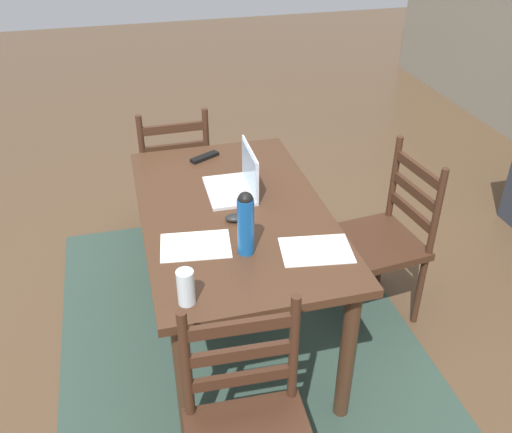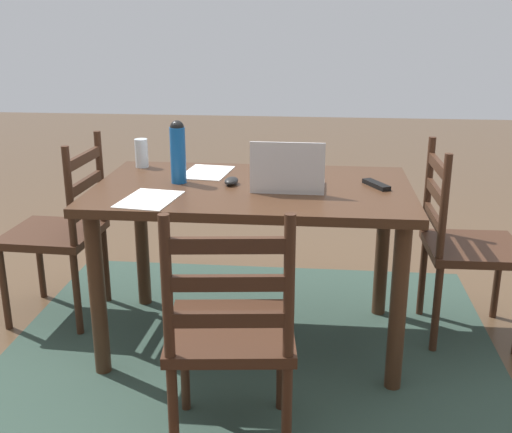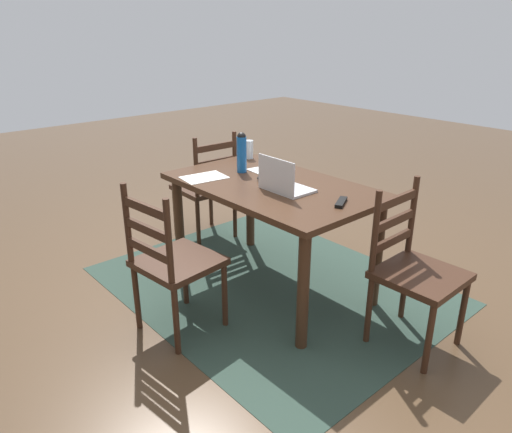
{
  "view_description": "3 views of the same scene",
  "coord_description": "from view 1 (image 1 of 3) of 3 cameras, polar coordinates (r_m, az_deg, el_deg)",
  "views": [
    {
      "loc": [
        2.19,
        -0.45,
        2.16
      ],
      "look_at": [
        -0.03,
        0.12,
        0.7
      ],
      "focal_mm": 39.27,
      "sensor_mm": 36.0,
      "label": 1
    },
    {
      "loc": [
        -0.28,
        2.73,
        1.52
      ],
      "look_at": [
        -0.0,
        -0.12,
        0.59
      ],
      "focal_mm": 44.16,
      "sensor_mm": 36.0,
      "label": 2
    },
    {
      "loc": [
        -2.22,
        2.1,
        1.76
      ],
      "look_at": [
        0.03,
        0.12,
        0.56
      ],
      "focal_mm": 33.7,
      "sensor_mm": 36.0,
      "label": 3
    }
  ],
  "objects": [
    {
      "name": "drinking_glass",
      "position": [
        2.07,
        -7.16,
        -7.17
      ],
      "size": [
        0.07,
        0.07,
        0.14
      ],
      "primitive_type": "cylinder",
      "color": "silver",
      "rests_on": "dining_table"
    },
    {
      "name": "paper_stack_left",
      "position": [
        2.36,
        6.15,
        -3.43
      ],
      "size": [
        0.25,
        0.32,
        0.0
      ],
      "primitive_type": "cube",
      "rotation": [
        0.0,
        0.0,
        -0.14
      ],
      "color": "white",
      "rests_on": "dining_table"
    },
    {
      "name": "dining_table",
      "position": [
        2.69,
        -2.26,
        -1.23
      ],
      "size": [
        1.43,
        0.86,
        0.78
      ],
      "color": "#422819",
      "rests_on": "ground"
    },
    {
      "name": "ground_plane",
      "position": [
        3.11,
        -1.99,
        -11.55
      ],
      "size": [
        14.0,
        14.0,
        0.0
      ],
      "primitive_type": "plane",
      "color": "brown"
    },
    {
      "name": "chair_left_near",
      "position": [
        3.63,
        -8.31,
        4.22
      ],
      "size": [
        0.45,
        0.45,
        0.95
      ],
      "color": "#3D2316",
      "rests_on": "ground"
    },
    {
      "name": "computer_mouse",
      "position": [
        2.53,
        -2.06,
        -0.11
      ],
      "size": [
        0.07,
        0.11,
        0.03
      ],
      "primitive_type": "ellipsoid",
      "rotation": [
        0.0,
        0.0,
        -0.11
      ],
      "color": "black",
      "rests_on": "dining_table"
    },
    {
      "name": "area_rug",
      "position": [
        3.11,
        -1.99,
        -11.51
      ],
      "size": [
        2.32,
        1.84,
        0.01
      ],
      "primitive_type": "cube",
      "color": "#2D4238",
      "rests_on": "ground"
    },
    {
      "name": "water_bottle",
      "position": [
        2.26,
        -1.06,
        -0.57
      ],
      "size": [
        0.07,
        0.07,
        0.29
      ],
      "color": "#145199",
      "rests_on": "dining_table"
    },
    {
      "name": "laptop",
      "position": [
        2.74,
        -1.81,
        3.65
      ],
      "size": [
        0.32,
        0.23,
        0.23
      ],
      "color": "silver",
      "rests_on": "dining_table"
    },
    {
      "name": "tv_remote",
      "position": [
        3.09,
        -5.25,
        6.05
      ],
      "size": [
        0.12,
        0.17,
        0.02
      ],
      "primitive_type": "cube",
      "rotation": [
        0.0,
        0.0,
        0.49
      ],
      "color": "black",
      "rests_on": "dining_table"
    },
    {
      "name": "paper_stack_right",
      "position": [
        2.39,
        -6.17,
        -2.97
      ],
      "size": [
        0.24,
        0.32,
        0.0
      ],
      "primitive_type": "cube",
      "rotation": [
        0.0,
        0.0,
        -0.12
      ],
      "color": "white",
      "rests_on": "dining_table"
    },
    {
      "name": "chair_far_head",
      "position": [
        3.04,
        12.7,
        -2.31
      ],
      "size": [
        0.49,
        0.49,
        0.95
      ],
      "color": "#3D2316",
      "rests_on": "ground"
    }
  ]
}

